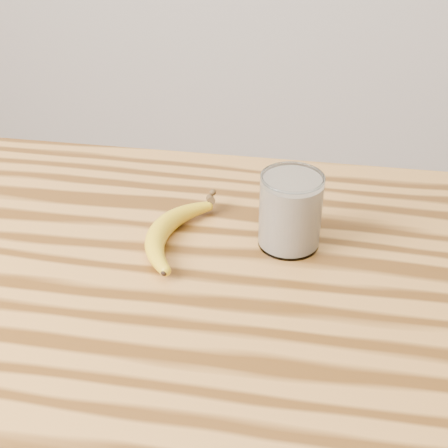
# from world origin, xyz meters

# --- Properties ---
(table) EXTENTS (1.20, 0.80, 0.90)m
(table) POSITION_xyz_m (0.00, 0.00, 0.77)
(table) COLOR #AC7533
(table) RESTS_ON ground
(smoothie_glass) EXTENTS (0.09, 0.09, 0.11)m
(smoothie_glass) POSITION_xyz_m (0.08, 0.14, 0.95)
(smoothie_glass) COLOR white
(smoothie_glass) RESTS_ON table
(banana) EXTENTS (0.13, 0.26, 0.03)m
(banana) POSITION_xyz_m (-0.10, 0.12, 0.92)
(banana) COLOR gold
(banana) RESTS_ON table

